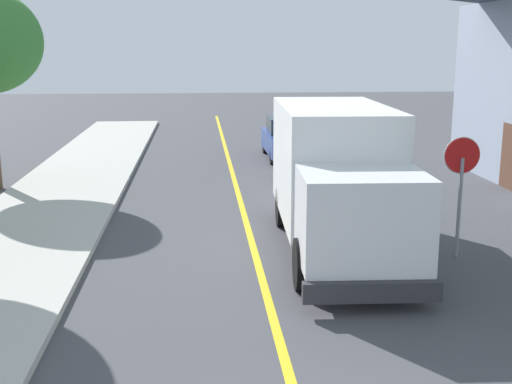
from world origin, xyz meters
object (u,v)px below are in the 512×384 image
object	(u,v)px
parked_car_near	(312,164)
parked_car_mid	(288,139)
box_truck	(337,172)
stop_sign	(461,174)

from	to	relation	value
parked_car_near	parked_car_mid	size ratio (longest dim) A/B	1.02
box_truck	parked_car_near	xyz separation A→B (m)	(0.58, 6.58, -0.97)
parked_car_mid	box_truck	bearing A→B (deg)	-92.74
stop_sign	box_truck	bearing A→B (deg)	161.41
box_truck	stop_sign	distance (m)	2.66
box_truck	parked_car_mid	world-z (taller)	box_truck
parked_car_near	stop_sign	size ratio (longest dim) A/B	1.69
box_truck	parked_car_mid	distance (m)	12.44
box_truck	stop_sign	bearing A→B (deg)	-18.59
parked_car_mid	stop_sign	world-z (taller)	stop_sign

